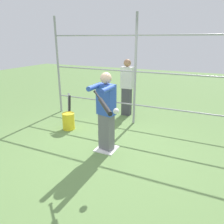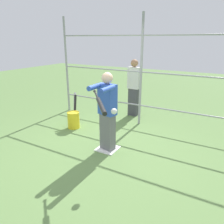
# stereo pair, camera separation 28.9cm
# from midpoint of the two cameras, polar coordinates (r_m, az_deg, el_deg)

# --- Properties ---
(ground_plane) EXTENTS (24.00, 24.00, 0.00)m
(ground_plane) POSITION_cam_midpoint_polar(r_m,az_deg,el_deg) (4.46, 0.75, -9.68)
(ground_plane) COLOR #608447
(home_plate) EXTENTS (0.40, 0.40, 0.02)m
(home_plate) POSITION_cam_midpoint_polar(r_m,az_deg,el_deg) (4.45, 0.75, -9.57)
(home_plate) COLOR white
(home_plate) RESTS_ON ground
(fence_backstop) EXTENTS (4.75, 0.06, 2.70)m
(fence_backstop) POSITION_cam_midpoint_polar(r_m,az_deg,el_deg) (5.44, 9.14, 10.29)
(fence_backstop) COLOR #939399
(fence_backstop) RESTS_ON ground
(batter) EXTENTS (0.39, 0.58, 1.54)m
(batter) POSITION_cam_midpoint_polar(r_m,az_deg,el_deg) (4.11, 0.70, 0.50)
(batter) COLOR slate
(batter) RESTS_ON ground
(baseball_bat_swinging) EXTENTS (0.64, 0.68, 0.17)m
(baseball_bat_swinging) POSITION_cam_midpoint_polar(r_m,az_deg,el_deg) (3.18, -0.48, 2.11)
(baseball_bat_swinging) COLOR black
(softball_in_flight) EXTENTS (0.10, 0.10, 0.10)m
(softball_in_flight) POSITION_cam_midpoint_polar(r_m,az_deg,el_deg) (3.41, 2.97, 0.16)
(softball_in_flight) COLOR white
(bat_bucket) EXTENTS (0.42, 0.57, 0.80)m
(bat_bucket) POSITION_cam_midpoint_polar(r_m,az_deg,el_deg) (5.46, -8.48, -1.68)
(bat_bucket) COLOR yellow
(bat_bucket) RESTS_ON ground
(bystander_behind_fence) EXTENTS (0.33, 0.20, 1.59)m
(bystander_behind_fence) POSITION_cam_midpoint_polar(r_m,az_deg,el_deg) (6.17, 7.04, 6.45)
(bystander_behind_fence) COLOR #3F3F47
(bystander_behind_fence) RESTS_ON ground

